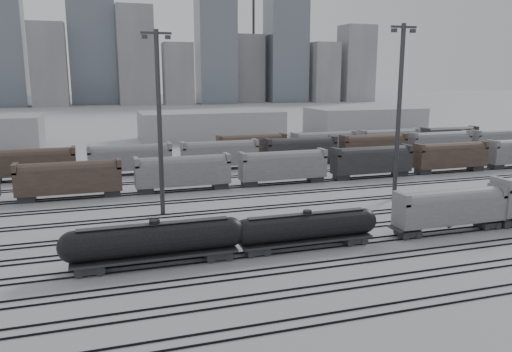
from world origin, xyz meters
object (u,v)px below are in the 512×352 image
object	(u,v)px
tank_car_b	(307,228)
light_mast_c	(399,109)
tank_car_a	(155,241)
hopper_car_a	(450,207)

from	to	relation	value
tank_car_b	light_mast_c	distance (m)	28.76
tank_car_a	tank_car_b	bearing A→B (deg)	0.00
light_mast_c	tank_car_a	bearing A→B (deg)	-156.70
hopper_car_a	light_mast_c	xyz separation A→B (m)	(3.07, 15.96, 10.29)
tank_car_a	hopper_car_a	size ratio (longest dim) A/B	1.26
hopper_car_a	light_mast_c	size ratio (longest dim) A/B	0.56
tank_car_b	hopper_car_a	xyz separation A→B (m)	(18.14, 0.00, 0.79)
tank_car_a	tank_car_b	size ratio (longest dim) A/B	1.09
tank_car_b	light_mast_c	xyz separation A→B (m)	(21.21, 15.96, 11.07)
tank_car_a	light_mast_c	world-z (taller)	light_mast_c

